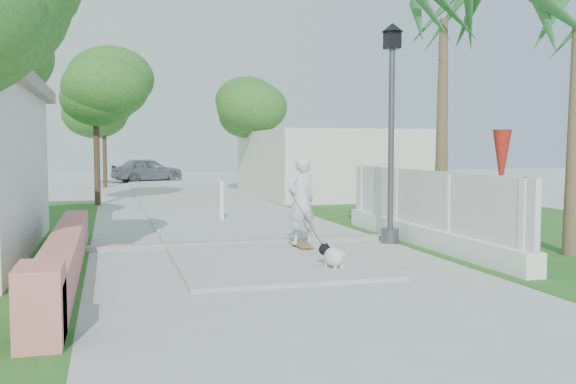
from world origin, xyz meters
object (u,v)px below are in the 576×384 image
object	(u,v)px
bollard	(222,200)
parked_car	(147,170)
street_lamp	(391,124)
patio_umbrella	(502,161)
skateboarder	(303,206)
dog	(332,256)

from	to	relation	value
bollard	parked_car	world-z (taller)	parked_car
street_lamp	patio_umbrella	size ratio (longest dim) A/B	1.93
skateboarder	parked_car	world-z (taller)	skateboarder
patio_umbrella	street_lamp	bearing A→B (deg)	152.24
parked_car	patio_umbrella	bearing A→B (deg)	172.16
patio_umbrella	parked_car	world-z (taller)	patio_umbrella
bollard	skateboarder	xyz separation A→B (m)	(0.64, -5.14, 0.28)
patio_umbrella	dog	world-z (taller)	patio_umbrella
patio_umbrella	skateboarder	bearing A→B (deg)	174.86
street_lamp	skateboarder	bearing A→B (deg)	-162.67
bollard	patio_umbrella	world-z (taller)	patio_umbrella
street_lamp	parked_car	distance (m)	25.60
skateboarder	dog	world-z (taller)	skateboarder
bollard	dog	bearing A→B (deg)	-85.39
patio_umbrella	dog	size ratio (longest dim) A/B	3.79
street_lamp	bollard	bearing A→B (deg)	120.96
patio_umbrella	parked_car	distance (m)	26.86
bollard	parked_car	distance (m)	20.82
dog	parked_car	size ratio (longest dim) A/B	0.15
street_lamp	bollard	distance (m)	5.56
bollard	parked_car	xyz separation A→B (m)	(-0.70, 20.81, 0.09)
skateboarder	street_lamp	bearing A→B (deg)	-177.55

